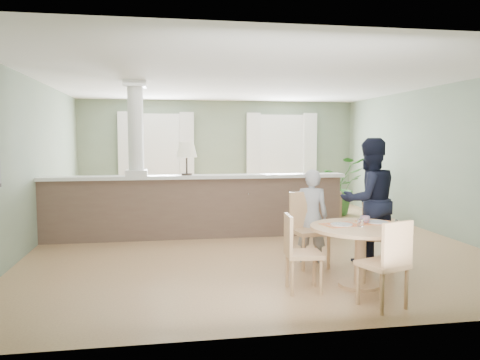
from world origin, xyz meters
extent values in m
plane|color=tan|center=(0.00, 0.00, 0.00)|extent=(8.00, 8.00, 0.00)
cube|color=gray|center=(0.00, 4.00, 1.35)|extent=(7.00, 0.02, 2.70)
cube|color=gray|center=(-3.50, 0.00, 1.35)|extent=(0.02, 8.00, 2.70)
cube|color=gray|center=(3.50, 0.00, 1.35)|extent=(0.02, 8.00, 2.70)
cube|color=gray|center=(0.00, -4.00, 1.35)|extent=(7.00, 0.02, 2.70)
cube|color=white|center=(0.00, 0.00, 2.70)|extent=(7.00, 8.00, 0.02)
cube|color=white|center=(-1.60, 3.97, 1.55)|extent=(1.10, 0.02, 1.50)
cube|color=white|center=(-1.60, 3.94, 1.55)|extent=(1.22, 0.04, 1.62)
cube|color=white|center=(1.60, 3.97, 1.55)|extent=(1.10, 0.02, 1.50)
cube|color=white|center=(1.60, 3.94, 1.55)|extent=(1.22, 0.04, 1.62)
cube|color=silver|center=(-2.35, 3.88, 1.25)|extent=(0.35, 0.10, 2.30)
cube|color=silver|center=(-0.85, 3.88, 1.25)|extent=(0.35, 0.10, 2.30)
cube|color=silver|center=(0.85, 3.88, 1.25)|extent=(0.35, 0.10, 2.30)
cube|color=silver|center=(2.35, 3.88, 1.25)|extent=(0.35, 0.10, 2.30)
cube|color=brown|center=(-0.90, 0.20, 0.53)|extent=(5.20, 0.22, 1.05)
cube|color=white|center=(-0.90, 0.20, 1.08)|extent=(5.32, 0.36, 0.06)
cube|color=white|center=(-1.90, 0.20, 1.16)|extent=(0.36, 0.36, 0.10)
cylinder|color=white|center=(-1.90, 0.20, 1.91)|extent=(0.26, 0.26, 1.39)
cube|color=white|center=(-1.90, 0.20, 2.65)|extent=(0.38, 0.38, 0.10)
cylinder|color=black|center=(-1.05, 0.20, 1.12)|extent=(0.18, 0.18, 0.03)
cylinder|color=black|center=(-1.05, 0.20, 1.28)|extent=(0.03, 0.03, 0.28)
cone|color=white|center=(-1.05, 0.20, 1.55)|extent=(0.36, 0.36, 0.26)
imported|color=olive|center=(0.35, 1.37, 0.49)|extent=(3.55, 1.91, 0.98)
imported|color=#306327|center=(2.49, 2.27, 0.66)|extent=(1.40, 1.28, 1.33)
cylinder|color=tan|center=(0.82, -2.80, 0.02)|extent=(0.49, 0.49, 0.04)
cylinder|color=tan|center=(0.82, -2.80, 0.36)|extent=(0.13, 0.13, 0.64)
cylinder|color=tan|center=(0.82, -2.80, 0.69)|extent=(1.18, 1.18, 0.04)
cube|color=#BB362A|center=(0.61, -2.67, 0.72)|extent=(0.48, 0.40, 0.01)
cube|color=#BB362A|center=(1.09, -2.62, 0.72)|extent=(0.45, 0.35, 0.01)
cylinder|color=silver|center=(0.62, -2.70, 0.73)|extent=(0.26, 0.26, 0.01)
cylinder|color=silver|center=(1.11, -2.63, 0.73)|extent=(0.26, 0.26, 0.01)
cylinder|color=white|center=(0.80, -2.82, 0.76)|extent=(0.07, 0.07, 0.09)
cube|color=silver|center=(0.57, -2.76, 0.73)|extent=(0.06, 0.17, 0.00)
cube|color=silver|center=(0.45, -2.75, 0.72)|extent=(0.06, 0.21, 0.00)
cylinder|color=white|center=(1.26, -2.81, 0.75)|extent=(0.04, 0.04, 0.07)
cylinder|color=silver|center=(1.26, -2.81, 0.79)|extent=(0.04, 0.04, 0.01)
imported|color=#2673B4|center=(0.95, -2.62, 0.76)|extent=(0.14, 0.14, 0.09)
cube|color=tan|center=(0.50, -1.90, 0.49)|extent=(0.51, 0.51, 0.05)
cylinder|color=tan|center=(0.34, -2.11, 0.23)|extent=(0.04, 0.04, 0.46)
cylinder|color=tan|center=(0.70, -2.06, 0.23)|extent=(0.04, 0.04, 0.46)
cylinder|color=tan|center=(0.29, -1.74, 0.23)|extent=(0.04, 0.04, 0.46)
cylinder|color=tan|center=(0.65, -1.69, 0.23)|extent=(0.04, 0.04, 0.46)
cube|color=tan|center=(0.47, -1.70, 0.76)|extent=(0.43, 0.10, 0.50)
cube|color=tan|center=(1.35, -2.06, 0.41)|extent=(0.52, 0.52, 0.05)
cylinder|color=tan|center=(1.14, -2.13, 0.20)|extent=(0.04, 0.04, 0.40)
cylinder|color=tan|center=(1.42, -2.28, 0.20)|extent=(0.04, 0.04, 0.40)
cylinder|color=tan|center=(1.29, -1.85, 0.20)|extent=(0.04, 0.04, 0.40)
cylinder|color=tan|center=(1.56, -2.00, 0.20)|extent=(0.04, 0.04, 0.40)
cube|color=tan|center=(1.43, -1.91, 0.65)|extent=(0.34, 0.21, 0.42)
cube|color=tan|center=(0.75, -3.49, 0.45)|extent=(0.53, 0.53, 0.05)
cylinder|color=tan|center=(0.85, -3.28, 0.21)|extent=(0.04, 0.04, 0.43)
cylinder|color=tan|center=(0.54, -3.39, 0.21)|extent=(0.04, 0.04, 0.43)
cylinder|color=tan|center=(0.97, -3.60, 0.21)|extent=(0.04, 0.04, 0.43)
cylinder|color=tan|center=(0.65, -3.71, 0.21)|extent=(0.04, 0.04, 0.43)
cube|color=tan|center=(0.81, -3.67, 0.69)|extent=(0.39, 0.17, 0.46)
cube|color=tan|center=(0.11, -2.87, 0.43)|extent=(0.43, 0.43, 0.05)
cylinder|color=tan|center=(0.25, -3.04, 0.20)|extent=(0.04, 0.04, 0.41)
cylinder|color=tan|center=(0.28, -2.72, 0.20)|extent=(0.04, 0.04, 0.41)
cylinder|color=tan|center=(-0.07, -3.01, 0.20)|extent=(0.04, 0.04, 0.41)
cylinder|color=tan|center=(-0.04, -2.69, 0.20)|extent=(0.04, 0.04, 0.41)
cube|color=tan|center=(-0.07, -2.85, 0.66)|extent=(0.07, 0.38, 0.44)
imported|color=#9E9EA3|center=(0.58, -1.67, 0.66)|extent=(0.54, 0.43, 1.32)
imported|color=black|center=(1.39, -1.79, 0.87)|extent=(0.93, 0.77, 1.75)
camera|label=1|loc=(-1.47, -7.90, 1.74)|focal=35.00mm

